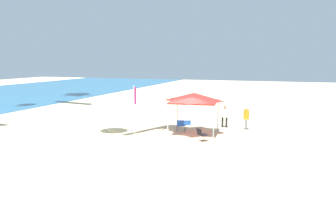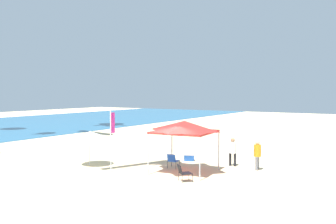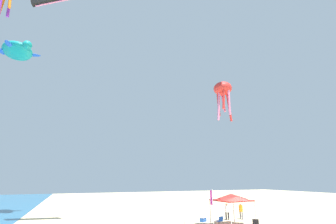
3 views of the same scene
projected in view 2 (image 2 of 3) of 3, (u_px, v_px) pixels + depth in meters
name	position (u px, v px, depth m)	size (l,w,h in m)	color
ground	(161.00, 180.00, 17.88)	(120.00, 120.00, 0.10)	beige
canopy_tent	(185.00, 127.00, 19.32)	(3.07, 3.18, 2.74)	#B7B7BC
beach_umbrella	(90.00, 134.00, 21.13)	(1.92, 1.93, 2.04)	silver
folding_chair_facing_ocean	(183.00, 172.00, 17.41)	(0.81, 0.80, 0.82)	black
folding_chair_left_of_tent	(173.00, 160.00, 20.42)	(0.68, 0.60, 0.82)	black
cooler_box	(189.00, 158.00, 22.64)	(0.62, 0.73, 0.40)	blue
banner_flag	(111.00, 135.00, 19.45)	(0.36, 0.06, 3.26)	silver
person_kite_handler	(257.00, 153.00, 19.96)	(0.43, 0.39, 1.63)	slate
person_watching_sky	(233.00, 150.00, 21.04)	(0.38, 0.43, 1.62)	black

